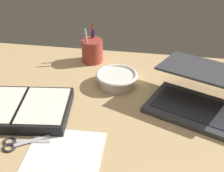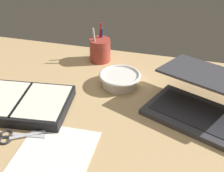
# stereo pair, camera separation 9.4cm
# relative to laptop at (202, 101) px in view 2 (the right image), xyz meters

# --- Properties ---
(desk_top) EXTENTS (1.40, 1.00, 0.02)m
(desk_top) POSITION_rel_laptop_xyz_m (-0.34, -0.11, -0.06)
(desk_top) COLOR tan
(desk_top) RESTS_ON ground
(laptop) EXTENTS (0.41, 0.39, 0.13)m
(laptop) POSITION_rel_laptop_xyz_m (0.00, 0.00, 0.00)
(laptop) COLOR #38383D
(laptop) RESTS_ON desk_top
(bowl) EXTENTS (0.16, 0.16, 0.05)m
(bowl) POSITION_rel_laptop_xyz_m (-0.31, 0.10, -0.02)
(bowl) COLOR silver
(bowl) RESTS_ON desk_top
(pen_cup) EXTENTS (0.09, 0.09, 0.17)m
(pen_cup) POSITION_rel_laptop_xyz_m (-0.44, 0.28, 0.00)
(pen_cup) COLOR #9E382D
(pen_cup) RESTS_ON desk_top
(planner) EXTENTS (0.34, 0.26, 0.04)m
(planner) POSITION_rel_laptop_xyz_m (-0.59, -0.13, -0.03)
(planner) COLOR black
(planner) RESTS_ON desk_top
(scissors) EXTENTS (0.14, 0.09, 0.01)m
(scissors) POSITION_rel_laptop_xyz_m (-0.55, -0.28, -0.04)
(scissors) COLOR #B7B7BC
(scissors) RESTS_ON desk_top
(paper_sheet_front) EXTENTS (0.23, 0.28, 0.00)m
(paper_sheet_front) POSITION_rel_laptop_xyz_m (-0.40, -0.32, -0.05)
(paper_sheet_front) COLOR white
(paper_sheet_front) RESTS_ON desk_top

